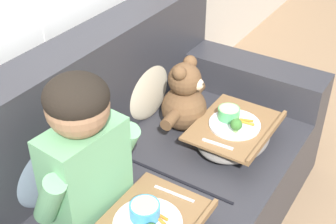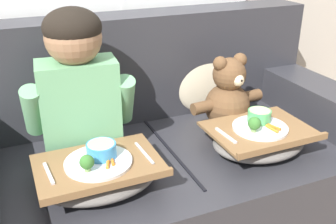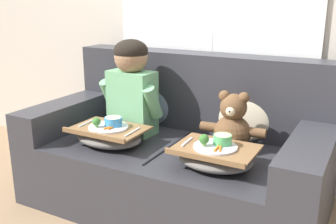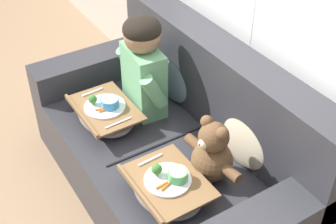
{
  "view_description": "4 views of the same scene",
  "coord_description": "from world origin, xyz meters",
  "px_view_note": "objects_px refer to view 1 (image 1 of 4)",
  "views": [
    {
      "loc": [
        -1.28,
        -0.87,
        1.79
      ],
      "look_at": [
        0.15,
        0.03,
        0.64
      ],
      "focal_mm": 50.0,
      "sensor_mm": 36.0,
      "label": 1
    },
    {
      "loc": [
        -0.6,
        -1.43,
        1.3
      ],
      "look_at": [
        0.01,
        0.0,
        0.58
      ],
      "focal_mm": 42.0,
      "sensor_mm": 36.0,
      "label": 2
    },
    {
      "loc": [
        1.06,
        -2.06,
        1.3
      ],
      "look_at": [
        -0.05,
        0.01,
        0.62
      ],
      "focal_mm": 42.0,
      "sensor_mm": 36.0,
      "label": 3
    },
    {
      "loc": [
        1.72,
        -1.06,
        2.21
      ],
      "look_at": [
        0.07,
        -0.03,
        0.7
      ],
      "focal_mm": 50.0,
      "sensor_mm": 36.0,
      "label": 4
    }
  ],
  "objects_px": {
    "teddy_bear": "(185,100)",
    "couch": "(142,180)",
    "throw_pillow_behind_child": "(41,160)",
    "lap_tray_teddy": "(234,134)",
    "throw_pillow_behind_teddy": "(144,82)",
    "child_figure": "(83,147)"
  },
  "relations": [
    {
      "from": "couch",
      "to": "lap_tray_teddy",
      "type": "distance_m",
      "value": 0.48
    },
    {
      "from": "child_figure",
      "to": "lap_tray_teddy",
      "type": "relative_size",
      "value": 1.45
    },
    {
      "from": "child_figure",
      "to": "lap_tray_teddy",
      "type": "bearing_deg",
      "value": -20.82
    },
    {
      "from": "throw_pillow_behind_child",
      "to": "throw_pillow_behind_teddy",
      "type": "xyz_separation_m",
      "value": [
        0.71,
        0.0,
        0.0
      ]
    },
    {
      "from": "teddy_bear",
      "to": "throw_pillow_behind_child",
      "type": "bearing_deg",
      "value": 161.28
    },
    {
      "from": "couch",
      "to": "child_figure",
      "type": "bearing_deg",
      "value": -178.03
    },
    {
      "from": "couch",
      "to": "child_figure",
      "type": "distance_m",
      "value": 0.56
    },
    {
      "from": "couch",
      "to": "lap_tray_teddy",
      "type": "xyz_separation_m",
      "value": [
        0.35,
        -0.28,
        0.15
      ]
    },
    {
      "from": "throw_pillow_behind_child",
      "to": "child_figure",
      "type": "distance_m",
      "value": 0.29
    },
    {
      "from": "throw_pillow_behind_child",
      "to": "lap_tray_teddy",
      "type": "height_order",
      "value": "throw_pillow_behind_child"
    },
    {
      "from": "lap_tray_teddy",
      "to": "teddy_bear",
      "type": "bearing_deg",
      "value": 89.94
    },
    {
      "from": "couch",
      "to": "throw_pillow_behind_teddy",
      "type": "xyz_separation_m",
      "value": [
        0.35,
        0.22,
        0.27
      ]
    },
    {
      "from": "throw_pillow_behind_teddy",
      "to": "teddy_bear",
      "type": "xyz_separation_m",
      "value": [
        0.0,
        -0.24,
        -0.03
      ]
    },
    {
      "from": "throw_pillow_behind_child",
      "to": "teddy_bear",
      "type": "bearing_deg",
      "value": -18.72
    },
    {
      "from": "couch",
      "to": "teddy_bear",
      "type": "relative_size",
      "value": 4.68
    },
    {
      "from": "throw_pillow_behind_child",
      "to": "throw_pillow_behind_teddy",
      "type": "bearing_deg",
      "value": 0.0
    },
    {
      "from": "throw_pillow_behind_teddy",
      "to": "couch",
      "type": "bearing_deg",
      "value": -147.68
    },
    {
      "from": "throw_pillow_behind_teddy",
      "to": "teddy_bear",
      "type": "relative_size",
      "value": 1.0
    },
    {
      "from": "child_figure",
      "to": "teddy_bear",
      "type": "relative_size",
      "value": 1.59
    },
    {
      "from": "teddy_bear",
      "to": "lap_tray_teddy",
      "type": "xyz_separation_m",
      "value": [
        -0.0,
        -0.26,
        -0.09
      ]
    },
    {
      "from": "teddy_bear",
      "to": "couch",
      "type": "bearing_deg",
      "value": 177.4
    },
    {
      "from": "throw_pillow_behind_child",
      "to": "throw_pillow_behind_teddy",
      "type": "relative_size",
      "value": 1.0
    }
  ]
}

